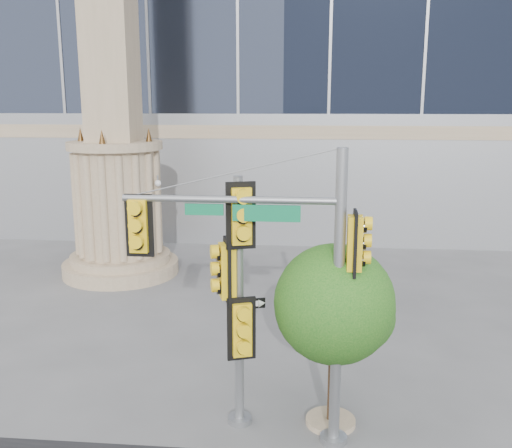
{
  "coord_description": "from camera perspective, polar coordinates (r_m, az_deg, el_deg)",
  "views": [
    {
      "loc": [
        1.18,
        -11.69,
        6.58
      ],
      "look_at": [
        -0.09,
        2.0,
        3.59
      ],
      "focal_mm": 40.0,
      "sensor_mm": 36.0,
      "label": 1
    }
  ],
  "objects": [
    {
      "name": "main_signal_pole",
      "position": [
        10.64,
        2.67,
        -4.18
      ],
      "size": [
        4.48,
        0.54,
        5.76
      ],
      "rotation": [
        0.0,
        0.0,
        -0.01
      ],
      "color": "slate",
      "rests_on": "ground"
    },
    {
      "name": "secondary_signal_pole",
      "position": [
        11.22,
        -1.9,
        -6.14
      ],
      "size": [
        0.97,
        0.69,
        5.18
      ],
      "rotation": [
        0.0,
        0.0,
        0.32
      ],
      "color": "slate",
      "rests_on": "ground"
    },
    {
      "name": "monument",
      "position": [
        21.92,
        -14.0,
        9.12
      ],
      "size": [
        4.4,
        4.4,
        16.6
      ],
      "color": "gray",
      "rests_on": "ground"
    },
    {
      "name": "street_tree",
      "position": [
        11.57,
        8.03,
        -8.37
      ],
      "size": [
        2.46,
        2.41,
        3.84
      ],
      "color": "gray",
      "rests_on": "ground"
    },
    {
      "name": "ground",
      "position": [
        13.46,
        -0.43,
        -17.0
      ],
      "size": [
        120.0,
        120.0,
        0.0
      ],
      "primitive_type": "plane",
      "color": "#545456",
      "rests_on": "ground"
    }
  ]
}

